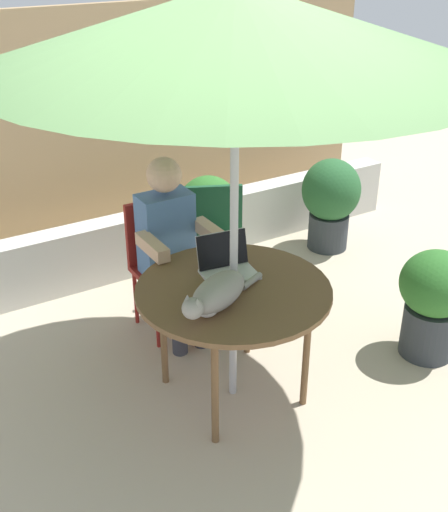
% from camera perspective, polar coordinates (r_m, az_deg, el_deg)
% --- Properties ---
extents(ground_plane, '(14.00, 14.00, 0.00)m').
position_cam_1_polar(ground_plane, '(3.92, 0.78, -11.95)').
color(ground_plane, '#BCAD93').
extents(fence_back, '(5.87, 0.08, 1.94)m').
position_cam_1_polar(fence_back, '(5.53, -13.34, 10.78)').
color(fence_back, tan).
rests_on(fence_back, ground).
extents(planter_wall_low, '(5.28, 0.20, 0.48)m').
position_cam_1_polar(planter_wall_low, '(5.07, -9.37, 0.74)').
color(planter_wall_low, beige).
rests_on(planter_wall_low, ground).
extents(patio_table, '(1.08, 1.08, 0.72)m').
position_cam_1_polar(patio_table, '(3.54, 0.85, -3.59)').
color(patio_table, brown).
rests_on(patio_table, ground).
extents(patio_umbrella, '(2.42, 2.42, 2.27)m').
position_cam_1_polar(patio_umbrella, '(3.06, 1.04, 19.81)').
color(patio_umbrella, '#B7B7BC').
rests_on(patio_umbrella, ground).
extents(chair_occupied, '(0.40, 0.40, 0.89)m').
position_cam_1_polar(chair_occupied, '(4.30, -5.58, 0.07)').
color(chair_occupied, maroon).
rests_on(chair_occupied, ground).
extents(chair_empty, '(0.53, 0.53, 0.89)m').
position_cam_1_polar(chair_empty, '(4.49, -0.79, 1.42)').
color(chair_empty, '#194C2D').
rests_on(chair_empty, ground).
extents(person_seated, '(0.48, 0.48, 1.23)m').
position_cam_1_polar(person_seated, '(4.10, -4.70, 1.32)').
color(person_seated, '#4C72A5').
rests_on(person_seated, ground).
extents(laptop, '(0.33, 0.29, 0.21)m').
position_cam_1_polar(laptop, '(3.64, 0.16, -0.50)').
color(laptop, silver).
rests_on(laptop, patio_table).
extents(cat, '(0.62, 0.34, 0.17)m').
position_cam_1_polar(cat, '(3.29, -0.72, -3.42)').
color(cat, gray).
rests_on(cat, patio_table).
extents(potted_plant_near_fence, '(0.49, 0.49, 0.79)m').
position_cam_1_polar(potted_plant_near_fence, '(5.44, 9.43, 5.01)').
color(potted_plant_near_fence, '#33383D').
rests_on(potted_plant_near_fence, ground).
extents(potted_plant_by_chair, '(0.45, 0.45, 0.73)m').
position_cam_1_polar(potted_plant_by_chair, '(4.22, 18.12, -3.62)').
color(potted_plant_by_chair, '#33383D').
rests_on(potted_plant_by_chair, ground).
extents(potted_plant_corner, '(0.49, 0.49, 0.74)m').
position_cam_1_polar(potted_plant_corner, '(5.12, -1.39, 3.68)').
color(potted_plant_corner, '#33383D').
rests_on(potted_plant_corner, ground).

